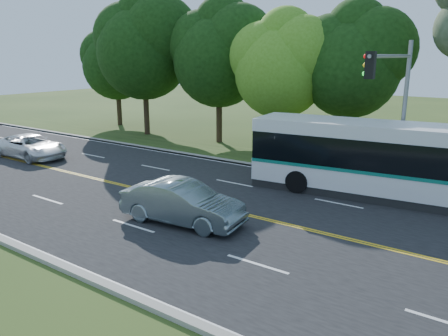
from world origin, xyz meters
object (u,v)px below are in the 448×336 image
Objects in this scene: traffic_signal at (395,95)px; suv at (31,146)px; sedan at (182,203)px; transit_bus at (396,163)px.

traffic_signal reaches higher than suv.
sedan is at bearing -101.60° from suv.
traffic_signal is 10.19m from sedan.
sedan is 15.42m from suv.
sedan reaches higher than suv.
transit_bus is at bearing -77.58° from suv.
traffic_signal is at bearing -77.94° from suv.
suv is (-21.03, -4.68, -0.95)m from transit_bus.
sedan is (-5.66, -7.55, -3.84)m from traffic_signal.
transit_bus is 21.56m from suv.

